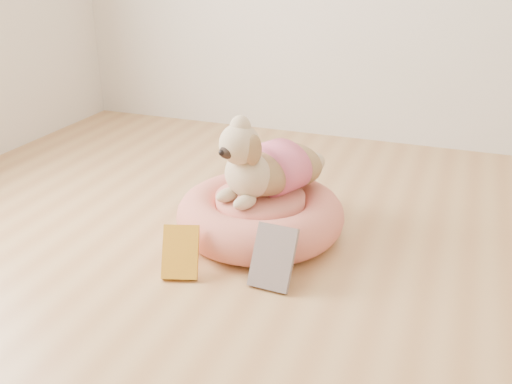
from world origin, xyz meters
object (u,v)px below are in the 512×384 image
(dog, at_px, (266,152))
(book_yellow, at_px, (180,252))
(pet_bed, at_px, (260,215))
(book_white, at_px, (273,257))

(dog, relative_size, book_yellow, 2.49)
(pet_bed, xyz_separation_m, book_yellow, (-0.16, -0.40, 0.00))
(book_yellow, bearing_deg, pet_bed, 49.88)
(dog, xyz_separation_m, book_yellow, (-0.18, -0.42, -0.27))
(dog, distance_m, book_white, 0.47)
(dog, height_order, book_yellow, dog)
(pet_bed, distance_m, dog, 0.27)
(pet_bed, distance_m, book_yellow, 0.43)
(dog, bearing_deg, book_white, -41.35)
(dog, height_order, book_white, dog)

